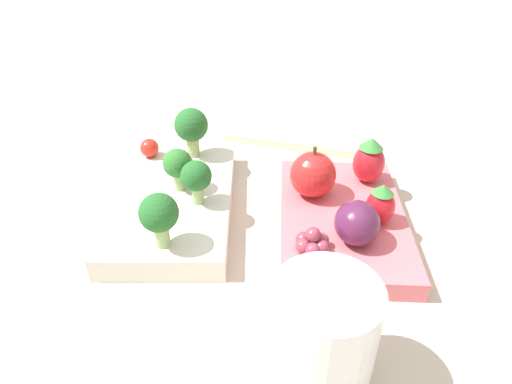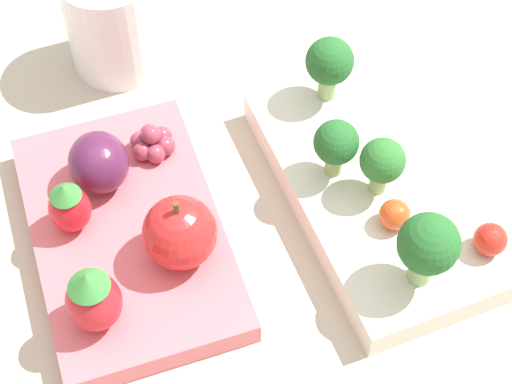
# 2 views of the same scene
# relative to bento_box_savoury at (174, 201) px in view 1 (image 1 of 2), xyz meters

# --- Properties ---
(ground_plane) EXTENTS (4.00, 4.00, 0.00)m
(ground_plane) POSITION_rel_bento_box_savoury_xyz_m (-0.01, -0.09, -0.01)
(ground_plane) COLOR #BCB29E
(bento_box_savoury) EXTENTS (0.22, 0.14, 0.02)m
(bento_box_savoury) POSITION_rel_bento_box_savoury_xyz_m (0.00, 0.00, 0.00)
(bento_box_savoury) COLOR silver
(bento_box_savoury) RESTS_ON ground_plane
(bento_box_fruit) EXTENTS (0.20, 0.13, 0.02)m
(bento_box_fruit) POSITION_rel_bento_box_savoury_xyz_m (-0.02, -0.18, -0.00)
(bento_box_fruit) COLOR #DB6670
(bento_box_fruit) RESTS_ON ground_plane
(broccoli_floret_0) EXTENTS (0.04, 0.04, 0.06)m
(broccoli_floret_0) POSITION_rel_bento_box_savoury_xyz_m (0.08, -0.01, 0.05)
(broccoli_floret_0) COLOR #93B770
(broccoli_floret_0) RESTS_ON bento_box_savoury
(broccoli_floret_1) EXTENTS (0.03, 0.03, 0.05)m
(broccoli_floret_1) POSITION_rel_bento_box_savoury_xyz_m (0.01, -0.01, 0.04)
(broccoli_floret_1) COLOR #93B770
(broccoli_floret_1) RESTS_ON bento_box_savoury
(broccoli_floret_2) EXTENTS (0.03, 0.03, 0.05)m
(broccoli_floret_2) POSITION_rel_bento_box_savoury_xyz_m (-0.08, -0.01, 0.05)
(broccoli_floret_2) COLOR #93B770
(broccoli_floret_2) RESTS_ON bento_box_savoury
(broccoli_floret_3) EXTENTS (0.03, 0.03, 0.05)m
(broccoli_floret_3) POSITION_rel_bento_box_savoury_xyz_m (-0.02, -0.03, 0.04)
(broccoli_floret_3) COLOR #93B770
(broccoli_floret_3) RESTS_ON bento_box_savoury
(cherry_tomato_0) EXTENTS (0.02, 0.02, 0.02)m
(cherry_tomato_0) POSITION_rel_bento_box_savoury_xyz_m (0.04, -0.01, 0.02)
(cherry_tomato_0) COLOR #DB4C1E
(cherry_tomato_0) RESTS_ON bento_box_savoury
(cherry_tomato_1) EXTENTS (0.02, 0.02, 0.02)m
(cherry_tomato_1) POSITION_rel_bento_box_savoury_xyz_m (0.07, 0.04, 0.02)
(cherry_tomato_1) COLOR red
(cherry_tomato_1) RESTS_ON bento_box_savoury
(apple) EXTENTS (0.05, 0.05, 0.06)m
(apple) POSITION_rel_bento_box_savoury_xyz_m (0.01, -0.15, 0.03)
(apple) COLOR red
(apple) RESTS_ON bento_box_fruit
(strawberry_0) EXTENTS (0.03, 0.03, 0.05)m
(strawberry_0) POSITION_rel_bento_box_savoury_xyz_m (0.05, -0.21, 0.03)
(strawberry_0) COLOR red
(strawberry_0) RESTS_ON bento_box_fruit
(strawberry_1) EXTENTS (0.03, 0.03, 0.04)m
(strawberry_1) POSITION_rel_bento_box_savoury_xyz_m (-0.03, -0.21, 0.03)
(strawberry_1) COLOR red
(strawberry_1) RESTS_ON bento_box_fruit
(plum) EXTENTS (0.04, 0.04, 0.04)m
(plum) POSITION_rel_bento_box_savoury_xyz_m (-0.06, -0.18, 0.03)
(plum) COLOR #511E42
(plum) RESTS_ON bento_box_fruit
(grape_cluster) EXTENTS (0.03, 0.03, 0.02)m
(grape_cluster) POSITION_rel_bento_box_savoury_xyz_m (-0.07, -0.14, 0.02)
(grape_cluster) COLOR #93384C
(grape_cluster) RESTS_ON bento_box_fruit
(drinking_cup) EXTENTS (0.07, 0.07, 0.09)m
(drinking_cup) POSITION_rel_bento_box_savoury_xyz_m (-0.19, -0.15, 0.03)
(drinking_cup) COLOR white
(drinking_cup) RESTS_ON ground_plane
(chopsticks_pair) EXTENTS (0.06, 0.21, 0.01)m
(chopsticks_pair) POSITION_rel_bento_box_savoury_xyz_m (0.15, -0.13, -0.01)
(chopsticks_pair) COLOR tan
(chopsticks_pair) RESTS_ON ground_plane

